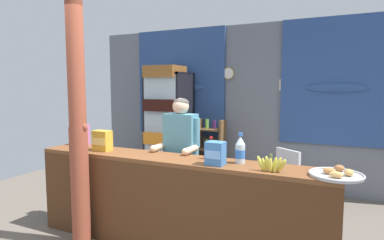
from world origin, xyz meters
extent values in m
plane|color=#665B51|center=(0.00, 1.22, 0.00)|extent=(7.91, 7.91, 0.00)
cube|color=slate|center=(0.00, 3.10, 1.37)|extent=(5.60, 0.12, 2.74)
cube|color=#2D4C89|center=(-1.16, 3.01, 1.77)|extent=(1.76, 0.04, 1.93)
ellipsoid|color=#2D4C89|center=(-1.16, 2.99, 1.68)|extent=(0.97, 0.10, 0.16)
cube|color=#2D4C89|center=(1.50, 3.01, 1.77)|extent=(1.63, 0.04, 1.93)
ellipsoid|color=#2D4C89|center=(1.50, 2.99, 1.68)|extent=(0.89, 0.10, 0.16)
cylinder|color=tan|center=(-0.21, 3.02, 1.92)|extent=(0.21, 0.03, 0.21)
cylinder|color=white|center=(-0.21, 3.01, 1.92)|extent=(0.18, 0.01, 0.18)
cube|color=beige|center=(0.77, 3.02, 1.72)|extent=(0.24, 0.02, 0.18)
cube|color=brown|center=(0.06, 0.53, 0.95)|extent=(3.22, 0.45, 0.04)
cube|color=#4E2E18|center=(0.06, 0.33, 0.46)|extent=(3.22, 0.04, 0.93)
cube|color=#4E2E18|center=(-1.51, 0.53, 0.46)|extent=(0.08, 0.41, 0.93)
cube|color=#4E2E18|center=(1.63, 0.53, 0.46)|extent=(0.08, 0.41, 0.93)
cylinder|color=brown|center=(-0.86, 0.16, 0.64)|extent=(0.19, 0.19, 1.28)
cylinder|color=brown|center=(-0.86, 0.16, 1.92)|extent=(0.18, 0.18, 1.28)
ellipsoid|color=brown|center=(-0.77, 0.16, 1.28)|extent=(0.06, 0.05, 0.08)
cube|color=black|center=(-1.18, 2.94, 0.97)|extent=(0.70, 0.04, 1.94)
cube|color=black|center=(-1.51, 2.63, 0.97)|extent=(0.04, 0.64, 1.94)
cube|color=black|center=(-0.85, 2.63, 0.97)|extent=(0.04, 0.64, 1.94)
cube|color=black|center=(-1.18, 2.63, 1.92)|extent=(0.70, 0.64, 0.04)
cube|color=black|center=(-1.18, 2.63, 0.04)|extent=(0.70, 0.64, 0.08)
cube|color=silver|center=(-1.18, 2.32, 1.02)|extent=(0.64, 0.02, 1.78)
cylinder|color=#B7B7BC|center=(-0.89, 2.29, 0.97)|extent=(0.02, 0.02, 0.40)
cube|color=silver|center=(-1.18, 2.63, 0.71)|extent=(0.62, 0.56, 0.02)
cube|color=orange|center=(-1.18, 2.50, 0.82)|extent=(0.58, 0.52, 0.20)
cube|color=silver|center=(-1.18, 2.63, 1.28)|extent=(0.62, 0.56, 0.02)
cube|color=black|center=(-1.18, 2.50, 1.39)|extent=(0.58, 0.52, 0.20)
cube|color=silver|center=(-1.18, 2.63, 1.84)|extent=(0.62, 0.56, 0.02)
cube|color=brown|center=(-1.18, 2.50, 1.95)|extent=(0.58, 0.52, 0.20)
cube|color=brown|center=(-0.66, 2.77, 0.57)|extent=(0.04, 0.28, 1.14)
cube|color=brown|center=(-0.22, 2.77, 0.57)|extent=(0.04, 0.28, 1.14)
cube|color=brown|center=(-0.44, 2.77, 0.96)|extent=(0.44, 0.28, 0.02)
cylinder|color=#75C64C|center=(-0.50, 2.77, 1.06)|extent=(0.06, 0.06, 0.16)
cylinder|color=#56286B|center=(-0.37, 2.77, 1.05)|extent=(0.06, 0.06, 0.14)
cube|color=brown|center=(-0.44, 2.77, 0.62)|extent=(0.44, 0.28, 0.02)
cylinder|color=#75C64C|center=(-0.50, 2.77, 0.71)|extent=(0.07, 0.07, 0.15)
cylinder|color=orange|center=(-0.37, 2.77, 0.71)|extent=(0.07, 0.07, 0.16)
cube|color=brown|center=(-0.44, 2.77, 0.28)|extent=(0.44, 0.28, 0.02)
cylinder|color=#56286B|center=(-0.50, 2.77, 0.36)|extent=(0.07, 0.07, 0.12)
cylinder|color=silver|center=(-0.37, 2.77, 0.36)|extent=(0.06, 0.06, 0.13)
cube|color=silver|center=(1.09, 2.21, 0.44)|extent=(0.62, 0.62, 0.04)
cube|color=silver|center=(0.97, 2.05, 0.66)|extent=(0.36, 0.28, 0.40)
cylinder|color=silver|center=(1.36, 2.25, 0.22)|extent=(0.04, 0.04, 0.44)
cylinder|color=silver|center=(1.06, 2.48, 0.22)|extent=(0.04, 0.04, 0.44)
cylinder|color=silver|center=(1.13, 1.94, 0.22)|extent=(0.04, 0.04, 0.44)
cylinder|color=silver|center=(0.83, 2.17, 0.22)|extent=(0.04, 0.04, 0.44)
cube|color=silver|center=(1.25, 2.09, 0.56)|extent=(0.27, 0.34, 0.03)
cube|color=silver|center=(0.93, 2.33, 0.56)|extent=(0.27, 0.34, 0.03)
cylinder|color=#28282D|center=(-0.14, 0.96, 0.41)|extent=(0.11, 0.11, 0.83)
cylinder|color=#28282D|center=(0.01, 0.96, 0.41)|extent=(0.11, 0.11, 0.83)
cube|color=teal|center=(-0.07, 0.96, 1.10)|extent=(0.37, 0.20, 0.56)
sphere|color=#DBB28E|center=(-0.07, 0.96, 1.47)|extent=(0.19, 0.19, 0.19)
ellipsoid|color=#4C4742|center=(-0.07, 0.97, 1.51)|extent=(0.18, 0.18, 0.10)
cylinder|color=teal|center=(-0.27, 0.96, 1.17)|extent=(0.08, 0.08, 0.34)
cylinder|color=#DBB28E|center=(-0.27, 0.81, 1.01)|extent=(0.07, 0.26, 0.07)
sphere|color=#DBB28E|center=(-0.27, 0.68, 1.01)|extent=(0.08, 0.08, 0.08)
cylinder|color=teal|center=(0.13, 0.96, 1.17)|extent=(0.08, 0.08, 0.34)
cylinder|color=#DBB28E|center=(0.13, 0.81, 1.01)|extent=(0.07, 0.26, 0.07)
sphere|color=#DBB28E|center=(0.13, 0.68, 1.01)|extent=(0.08, 0.08, 0.08)
cylinder|color=silver|center=(0.76, 0.60, 1.06)|extent=(0.09, 0.09, 0.18)
cone|color=silver|center=(0.76, 0.60, 1.19)|extent=(0.09, 0.09, 0.08)
cylinder|color=blue|center=(0.76, 0.60, 1.24)|extent=(0.04, 0.04, 0.03)
cylinder|color=blue|center=(0.76, 0.60, 1.06)|extent=(0.09, 0.09, 0.08)
cylinder|color=black|center=(0.44, 0.65, 1.04)|extent=(0.07, 0.07, 0.14)
cone|color=black|center=(0.44, 0.65, 1.14)|extent=(0.07, 0.07, 0.06)
cylinder|color=red|center=(0.44, 0.65, 1.18)|extent=(0.03, 0.03, 0.02)
cylinder|color=red|center=(0.44, 0.65, 1.04)|extent=(0.07, 0.07, 0.06)
cube|color=gold|center=(-0.84, 0.51, 1.08)|extent=(0.20, 0.13, 0.23)
cube|color=#FFE26D|center=(-0.84, 0.44, 1.08)|extent=(0.18, 0.00, 0.08)
cube|color=#3D75B7|center=(0.57, 0.43, 1.08)|extent=(0.17, 0.14, 0.22)
cube|color=#7CB5F7|center=(0.57, 0.36, 1.08)|extent=(0.15, 0.00, 0.08)
cube|color=#B76699|center=(-1.36, 0.69, 1.10)|extent=(0.23, 0.12, 0.26)
cube|color=#F7A5D8|center=(-1.36, 0.62, 1.10)|extent=(0.20, 0.00, 0.09)
cylinder|color=#BCBCC1|center=(1.60, 0.48, 0.97)|extent=(0.41, 0.41, 0.02)
torus|color=#BCBCC1|center=(1.60, 0.48, 0.99)|extent=(0.43, 0.43, 0.02)
ellipsoid|color=tan|center=(1.69, 0.49, 1.01)|extent=(0.07, 0.09, 0.06)
ellipsoid|color=#A36638|center=(1.62, 0.62, 1.01)|extent=(0.08, 0.07, 0.05)
ellipsoid|color=#B2753D|center=(1.55, 0.48, 1.01)|extent=(0.10, 0.07, 0.05)
ellipsoid|color=tan|center=(1.60, 0.38, 1.01)|extent=(0.10, 0.06, 0.05)
ellipsoid|color=#DBCC42|center=(1.00, 0.41, 1.03)|extent=(0.09, 0.04, 0.14)
ellipsoid|color=#DBCC42|center=(1.03, 0.41, 1.02)|extent=(0.06, 0.03, 0.13)
ellipsoid|color=#DBCC42|center=(1.06, 0.42, 1.03)|extent=(0.07, 0.04, 0.15)
ellipsoid|color=#DBCC42|center=(1.09, 0.39, 1.03)|extent=(0.04, 0.03, 0.13)
ellipsoid|color=#DBCC42|center=(1.12, 0.42, 1.03)|extent=(0.06, 0.04, 0.14)
ellipsoid|color=#DBCC42|center=(1.15, 0.39, 1.03)|extent=(0.09, 0.04, 0.15)
ellipsoid|color=#DBCC42|center=(1.18, 0.41, 1.03)|extent=(0.11, 0.03, 0.14)
cylinder|color=olive|center=(1.09, 0.40, 1.10)|extent=(0.02, 0.02, 0.05)
camera|label=1|loc=(1.66, -2.34, 1.69)|focal=30.36mm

